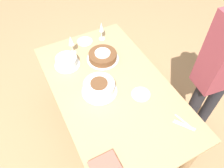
{
  "coord_description": "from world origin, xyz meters",
  "views": [
    {
      "loc": [
        -1.06,
        0.55,
        2.22
      ],
      "look_at": [
        0.0,
        0.0,
        0.78
      ],
      "focal_mm": 35.0,
      "sensor_mm": 36.0,
      "label": 1
    }
  ],
  "objects_px": {
    "cake_back_decorated": "(67,61)",
    "wine_glass_far": "(101,28)",
    "cake_center_white": "(99,87)",
    "wine_glass_near": "(71,41)",
    "cake_front_chocolate": "(103,56)"
  },
  "relations": [
    {
      "from": "cake_back_decorated",
      "to": "wine_glass_far",
      "type": "height_order",
      "value": "wine_glass_far"
    },
    {
      "from": "cake_center_white",
      "to": "wine_glass_far",
      "type": "height_order",
      "value": "wine_glass_far"
    },
    {
      "from": "cake_back_decorated",
      "to": "wine_glass_far",
      "type": "bearing_deg",
      "value": -66.92
    },
    {
      "from": "cake_back_decorated",
      "to": "wine_glass_near",
      "type": "xyz_separation_m",
      "value": [
        0.13,
        -0.11,
        0.1
      ]
    },
    {
      "from": "cake_front_chocolate",
      "to": "cake_back_decorated",
      "type": "distance_m",
      "value": 0.35
    },
    {
      "from": "cake_center_white",
      "to": "wine_glass_far",
      "type": "xyz_separation_m",
      "value": [
        0.63,
        -0.32,
        0.09
      ]
    },
    {
      "from": "wine_glass_near",
      "to": "cake_back_decorated",
      "type": "bearing_deg",
      "value": 140.82
    },
    {
      "from": "cake_back_decorated",
      "to": "cake_center_white",
      "type": "bearing_deg",
      "value": -162.22
    },
    {
      "from": "cake_center_white",
      "to": "wine_glass_near",
      "type": "height_order",
      "value": "wine_glass_near"
    },
    {
      "from": "cake_back_decorated",
      "to": "wine_glass_near",
      "type": "distance_m",
      "value": 0.2
    },
    {
      "from": "wine_glass_near",
      "to": "cake_front_chocolate",
      "type": "bearing_deg",
      "value": -133.28
    },
    {
      "from": "cake_center_white",
      "to": "cake_back_decorated",
      "type": "distance_m",
      "value": 0.45
    },
    {
      "from": "cake_center_white",
      "to": "cake_back_decorated",
      "type": "height_order",
      "value": "cake_center_white"
    },
    {
      "from": "cake_back_decorated",
      "to": "cake_front_chocolate",
      "type": "bearing_deg",
      "value": -103.74
    },
    {
      "from": "wine_glass_near",
      "to": "wine_glass_far",
      "type": "bearing_deg",
      "value": -79.75
    }
  ]
}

